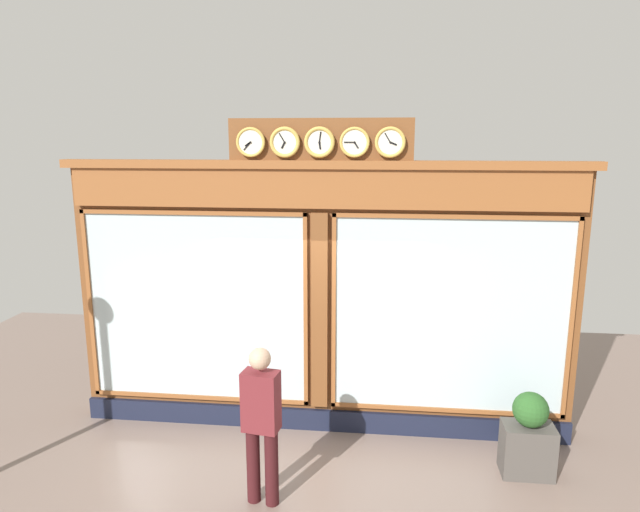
# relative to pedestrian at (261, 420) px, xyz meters

# --- Properties ---
(shop_facade) EXTENTS (6.35, 0.42, 3.93)m
(shop_facade) POSITION_rel_pedestrian_xyz_m (-0.42, -1.66, 0.81)
(shop_facade) COLOR brown
(shop_facade) RESTS_ON ground_plane
(pedestrian) EXTENTS (0.39, 0.27, 1.69)m
(pedestrian) POSITION_rel_pedestrian_xyz_m (0.00, 0.00, 0.00)
(pedestrian) COLOR #3A1316
(pedestrian) RESTS_ON ground_plane
(planter_box) EXTENTS (0.56, 0.36, 0.59)m
(planter_box) POSITION_rel_pedestrian_xyz_m (-2.83, -0.81, -0.64)
(planter_box) COLOR #4C4742
(planter_box) RESTS_ON ground_plane
(planter_shrub) EXTENTS (0.39, 0.39, 0.39)m
(planter_shrub) POSITION_rel_pedestrian_xyz_m (-2.83, -0.81, -0.15)
(planter_shrub) COLOR #285623
(planter_shrub) RESTS_ON planter_box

